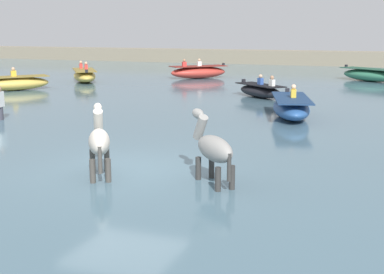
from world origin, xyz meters
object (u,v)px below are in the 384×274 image
at_px(boat_near_port, 260,91).
at_px(boat_far_inshore, 85,76).
at_px(boat_far_offshore, 291,108).
at_px(horse_trailing_pinto, 99,143).
at_px(boat_mid_outer, 198,72).
at_px(horse_lead_grey, 213,150).
at_px(boat_near_starboard, 371,75).
at_px(person_onlooker_right, 0,107).
at_px(boat_distant_west, 14,83).

bearing_deg(boat_near_port, boat_far_inshore, 163.30).
bearing_deg(boat_far_inshore, boat_far_offshore, -32.00).
distance_m(horse_trailing_pinto, boat_far_inshore, 21.47).
relative_size(boat_mid_outer, boat_far_inshore, 0.99).
relative_size(horse_lead_grey, boat_near_starboard, 0.47).
relative_size(horse_lead_grey, boat_far_inshore, 0.51).
distance_m(horse_lead_grey, boat_near_starboard, 24.39).
bearing_deg(horse_trailing_pinto, person_onlooker_right, 143.73).
bearing_deg(boat_far_offshore, person_onlooker_right, -156.97).
distance_m(horse_lead_grey, boat_near_port, 14.47).
distance_m(boat_mid_outer, boat_near_starboard, 10.83).
height_order(boat_distant_west, boat_near_starboard, boat_distant_west).
relative_size(boat_far_inshore, boat_near_port, 1.31).
relative_size(boat_near_port, boat_near_starboard, 0.71).
bearing_deg(person_onlooker_right, boat_distant_west, 125.73).
distance_m(boat_far_offshore, boat_mid_outer, 15.91).
distance_m(boat_near_starboard, person_onlooker_right, 22.78).
bearing_deg(boat_distant_west, boat_far_inshore, 78.18).
height_order(boat_distant_west, boat_near_port, boat_distant_west).
bearing_deg(boat_mid_outer, boat_far_inshore, -140.94).
relative_size(boat_distant_west, person_onlooker_right, 2.21).
xyz_separation_m(boat_far_inshore, boat_near_port, (11.76, -3.53, -0.06)).
height_order(boat_mid_outer, boat_near_starboard, boat_mid_outer).
distance_m(boat_mid_outer, boat_distant_west, 11.97).
xyz_separation_m(horse_trailing_pinto, boat_far_inshore, (-11.53, 18.11, -0.36)).
relative_size(horse_trailing_pinto, boat_far_inshore, 0.51).
xyz_separation_m(horse_lead_grey, boat_distant_west, (-15.16, 12.62, -0.35)).
height_order(horse_trailing_pinto, boat_far_offshore, horse_trailing_pinto).
relative_size(boat_mid_outer, boat_distant_west, 1.04).
height_order(boat_far_inshore, boat_near_port, boat_far_inshore).
relative_size(horse_trailing_pinto, boat_near_starboard, 0.47).
distance_m(boat_far_offshore, boat_near_starboard, 15.48).
distance_m(boat_far_inshore, boat_near_starboard, 17.64).
distance_m(boat_far_inshore, boat_near_port, 12.28).
bearing_deg(horse_trailing_pinto, boat_mid_outer, 104.30).
height_order(horse_lead_grey, boat_near_port, horse_lead_grey).
bearing_deg(boat_near_starboard, boat_mid_outer, -170.32).
bearing_deg(horse_lead_grey, boat_distant_west, 140.23).
height_order(horse_lead_grey, horse_trailing_pinto, horse_trailing_pinto).
relative_size(horse_lead_grey, boat_mid_outer, 0.51).
xyz_separation_m(horse_trailing_pinto, boat_far_offshore, (2.62, 9.27, -0.36)).
bearing_deg(person_onlooker_right, boat_near_starboard, 58.48).
relative_size(horse_trailing_pinto, boat_far_offshore, 0.49).
bearing_deg(boat_near_starboard, boat_far_offshore, -98.37).
bearing_deg(boat_far_inshore, boat_distant_west, -101.82).
height_order(boat_mid_outer, person_onlooker_right, boat_mid_outer).
distance_m(boat_mid_outer, boat_near_port, 10.16).
xyz_separation_m(horse_lead_grey, boat_near_starboard, (2.33, 24.28, -0.33)).
relative_size(boat_far_offshore, person_onlooker_right, 2.40).
distance_m(horse_trailing_pinto, person_onlooker_right, 8.73).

